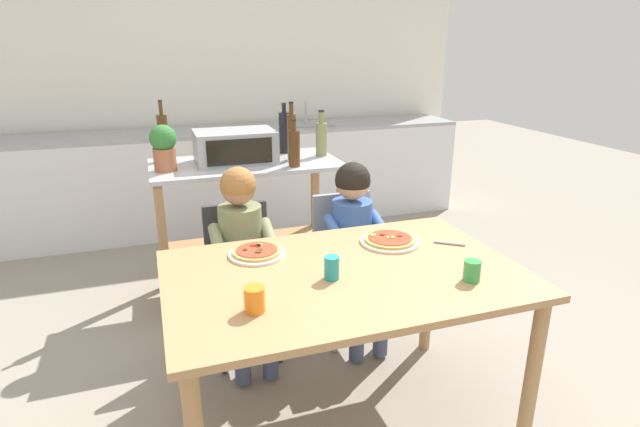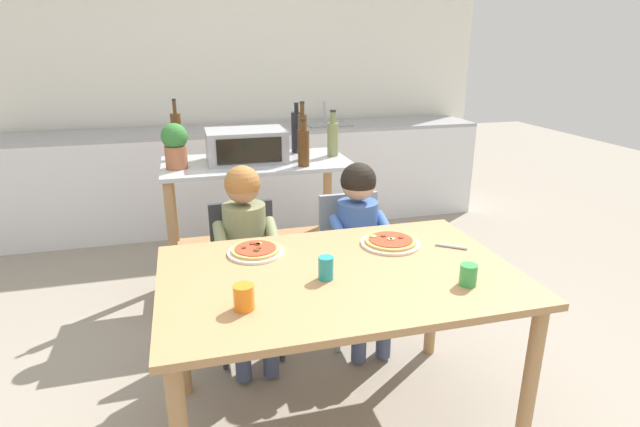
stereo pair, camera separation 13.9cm
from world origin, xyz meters
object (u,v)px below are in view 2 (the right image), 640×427
at_px(pizza_plate_cream, 390,242).
at_px(dining_chair_right, 353,255).
at_px(toaster_oven, 246,146).
at_px(kitchen_island_cart, 258,206).
at_px(serving_spoon, 451,247).
at_px(child_in_olive_shirt, 247,244).
at_px(drinking_cup_green, 468,275).
at_px(bottle_clear_vinegar, 302,135).
at_px(bottle_dark_olive_oil, 333,138).
at_px(child_in_blue_striped_shirt, 361,234).
at_px(pizza_plate_white, 256,251).
at_px(bottle_brown_beer, 297,132).
at_px(bottle_tall_green_wine, 177,135).
at_px(drinking_cup_teal, 326,268).
at_px(potted_herb_plant, 175,144).
at_px(dining_chair_left, 245,267).
at_px(dining_table, 339,293).
at_px(drinking_cup_orange, 244,297).
at_px(bottle_slim_sauce, 304,147).

bearing_deg(pizza_plate_cream, dining_chair_right, 89.99).
bearing_deg(dining_chair_right, toaster_oven, 127.50).
bearing_deg(kitchen_island_cart, serving_spoon, -61.36).
xyz_separation_m(child_in_olive_shirt, drinking_cup_green, (0.74, -0.85, 0.14)).
distance_m(kitchen_island_cart, bottle_clear_vinegar, 0.54).
bearing_deg(kitchen_island_cart, bottle_dark_olive_oil, 3.31).
relative_size(bottle_dark_olive_oil, child_in_blue_striped_shirt, 0.30).
bearing_deg(pizza_plate_white, serving_spoon, -10.86).
height_order(bottle_brown_beer, drinking_cup_green, bottle_brown_beer).
bearing_deg(serving_spoon, bottle_dark_olive_oil, 97.77).
xyz_separation_m(bottle_tall_green_wine, drinking_cup_teal, (0.53, -1.63, -0.26)).
bearing_deg(child_in_blue_striped_shirt, pizza_plate_white, -150.79).
relative_size(bottle_brown_beer, serving_spoon, 2.40).
bearing_deg(potted_herb_plant, serving_spoon, -45.54).
distance_m(bottle_brown_beer, drinking_cup_green, 1.84).
height_order(dining_chair_left, pizza_plate_cream, dining_chair_left).
relative_size(dining_table, pizza_plate_white, 5.81).
bearing_deg(dining_chair_right, kitchen_island_cart, 124.69).
bearing_deg(child_in_olive_shirt, drinking_cup_green, -49.06).
height_order(dining_chair_left, drinking_cup_green, drinking_cup_green).
bearing_deg(drinking_cup_orange, pizza_plate_cream, 29.91).
bearing_deg(drinking_cup_orange, dining_chair_left, 83.45).
bearing_deg(pizza_plate_white, toaster_oven, 84.31).
distance_m(bottle_brown_beer, serving_spoon, 1.54).
bearing_deg(dining_chair_left, dining_chair_right, -0.20).
distance_m(dining_table, drinking_cup_green, 0.52).
xyz_separation_m(child_in_olive_shirt, pizza_plate_white, (0.00, -0.34, 0.11)).
bearing_deg(potted_herb_plant, child_in_olive_shirt, -65.42).
bearing_deg(drinking_cup_orange, serving_spoon, 17.56).
xyz_separation_m(bottle_tall_green_wine, pizza_plate_cream, (0.91, -1.37, -0.30)).
bearing_deg(child_in_blue_striped_shirt, serving_spoon, -63.76).
relative_size(bottle_slim_sauce, dining_chair_left, 0.35).
height_order(dining_table, pizza_plate_white, pizza_plate_white).
xyz_separation_m(toaster_oven, dining_chair_left, (-0.11, -0.65, -0.53)).
distance_m(dining_table, drinking_cup_teal, 0.16).
bearing_deg(child_in_blue_striped_shirt, bottle_brown_beer, 97.87).
xyz_separation_m(bottle_clear_vinegar, potted_herb_plant, (-0.78, -0.04, -0.01)).
xyz_separation_m(bottle_dark_olive_oil, bottle_clear_vinegar, (-0.22, -0.06, 0.03)).
distance_m(toaster_oven, dining_table, 1.44).
bearing_deg(drinking_cup_orange, child_in_blue_striped_shirt, 48.54).
bearing_deg(bottle_brown_beer, child_in_olive_shirt, -116.64).
xyz_separation_m(pizza_plate_white, drinking_cup_teal, (0.23, -0.32, 0.03)).
height_order(child_in_blue_striped_shirt, pizza_plate_white, child_in_blue_striped_shirt).
distance_m(dining_table, dining_chair_left, 0.82).
bearing_deg(pizza_plate_white, child_in_olive_shirt, 90.00).
xyz_separation_m(bottle_tall_green_wine, child_in_olive_shirt, (0.30, -0.97, -0.40)).
xyz_separation_m(kitchen_island_cart, bottle_dark_olive_oil, (0.51, 0.03, 0.42)).
distance_m(bottle_clear_vinegar, dining_chair_right, 0.86).
bearing_deg(bottle_slim_sauce, dining_table, -96.40).
distance_m(kitchen_island_cart, dining_table, 1.38).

